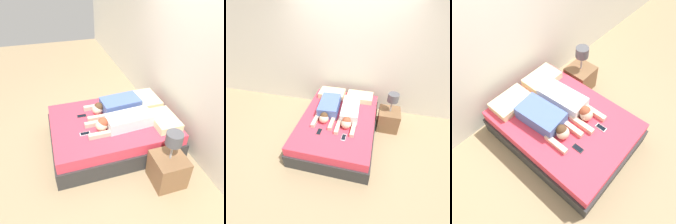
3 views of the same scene
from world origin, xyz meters
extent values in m
plane|color=#9E8460|center=(0.00, 0.00, 0.00)|extent=(12.00, 12.00, 0.00)
cube|color=beige|center=(0.00, 1.15, 1.30)|extent=(12.00, 0.06, 2.60)
cube|color=#2D2D2D|center=(0.00, 0.00, 0.15)|extent=(1.48, 1.99, 0.29)
cube|color=#DB384C|center=(0.00, 0.00, 0.38)|extent=(1.42, 1.93, 0.18)
cube|color=beige|center=(-0.32, 0.75, 0.53)|extent=(0.57, 0.37, 0.12)
cube|color=beige|center=(0.32, 0.75, 0.53)|extent=(0.57, 0.37, 0.12)
cube|color=#4C66A5|center=(-0.23, 0.22, 0.58)|extent=(0.43, 0.67, 0.22)
sphere|color=beige|center=(-0.23, -0.18, 0.56)|extent=(0.18, 0.18, 0.18)
sphere|color=#4C331E|center=(-0.23, -0.16, 0.60)|extent=(0.15, 0.15, 0.15)
cube|color=beige|center=(-0.39, -0.21, 0.51)|extent=(0.07, 0.35, 0.07)
cube|color=beige|center=(-0.07, -0.21, 0.51)|extent=(0.07, 0.35, 0.07)
cube|color=silver|center=(0.21, 0.21, 0.57)|extent=(0.38, 0.74, 0.19)
sphere|color=beige|center=(0.21, -0.23, 0.57)|extent=(0.19, 0.19, 0.19)
sphere|color=#99472D|center=(0.21, -0.21, 0.61)|extent=(0.16, 0.16, 0.16)
cube|color=beige|center=(0.07, -0.26, 0.51)|extent=(0.07, 0.39, 0.07)
cube|color=beige|center=(0.35, -0.26, 0.51)|extent=(0.07, 0.39, 0.07)
cube|color=#2D2D33|center=(-0.24, -0.45, 0.48)|extent=(0.07, 0.15, 0.01)
cube|color=black|center=(-0.24, -0.45, 0.48)|extent=(0.06, 0.13, 0.00)
cube|color=silver|center=(0.22, -0.49, 0.48)|extent=(0.07, 0.15, 0.01)
cube|color=black|center=(0.22, -0.49, 0.48)|extent=(0.06, 0.13, 0.00)
cube|color=brown|center=(1.00, 0.49, 0.23)|extent=(0.44, 0.44, 0.46)
cylinder|color=#999999|center=(1.00, 0.49, 0.58)|extent=(0.03, 0.03, 0.25)
cylinder|color=#4C4C51|center=(1.00, 0.49, 0.79)|extent=(0.22, 0.22, 0.17)
camera|label=1|loc=(2.70, -0.83, 2.59)|focal=35.00mm
camera|label=2|loc=(0.62, -2.55, 2.71)|focal=28.00mm
camera|label=3|loc=(-1.35, -1.19, 3.00)|focal=35.00mm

